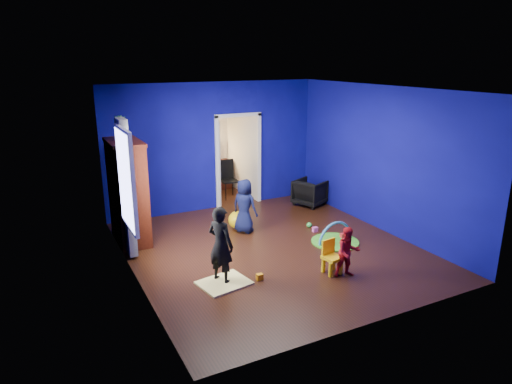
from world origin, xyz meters
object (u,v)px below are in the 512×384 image
child_black (221,245)px  hopper_ball (237,220)px  armchair (310,192)px  play_mat (335,242)px  child_navy (244,206)px  crt_tv (130,190)px  vase (127,138)px  kid_chair (332,259)px  toddler_red (348,252)px  study_desk (215,175)px  folding_chair (229,180)px  tv_armoire (128,192)px

child_black → hopper_ball: 2.39m
armchair → play_mat: size_ratio=0.75×
play_mat → child_navy: bearing=135.3°
armchair → crt_tv: (-4.27, -0.31, 0.71)m
child_navy → crt_tv: (-2.11, 0.57, 0.47)m
child_navy → play_mat: 1.92m
armchair → crt_tv: 4.34m
armchair → vase: 4.69m
vase → kid_chair: vase is taller
toddler_red → hopper_ball: toddler_red is taller
child_black → study_desk: (1.92, 5.00, -0.25)m
kid_chair → folding_chair: folding_chair is taller
study_desk → toddler_red: bearing=-90.4°
hopper_ball → play_mat: hopper_ball is taller
armchair → play_mat: bearing=134.2°
child_black → folding_chair: bearing=-53.7°
crt_tv → folding_chair: crt_tv is taller
child_navy → vase: 2.64m
vase → study_desk: size_ratio=0.21×
child_black → play_mat: 2.67m
armchair → toddler_red: bearing=131.4°
child_black → child_navy: child_black is taller
crt_tv → child_navy: bearing=-15.2°
toddler_red → tv_armoire: bearing=145.8°
play_mat → tv_armoire: bearing=151.7°
hopper_ball → toddler_red: bearing=-76.2°
child_black → hopper_ball: bearing=-59.2°
child_black → crt_tv: size_ratio=1.78×
vase → study_desk: bearing=46.4°
child_black → folding_chair: size_ratio=1.35×
child_black → play_mat: size_ratio=1.37×
armchair → vase: vase is taller
folding_chair → play_mat: bearing=-79.8°
play_mat → folding_chair: folding_chair is taller
vase → tv_armoire: vase is taller
vase → child_black: bearing=-66.2°
child_navy → play_mat: (1.31, -1.29, -0.54)m
child_navy → folding_chair: size_ratio=1.20×
vase → play_mat: 4.31m
child_navy → hopper_ball: 0.45m
play_mat → folding_chair: size_ratio=0.99×
armchair → folding_chair: 2.05m
tv_armoire → vase: bearing=-90.0°
play_mat → study_desk: study_desk is taller
vase → hopper_ball: (2.10, -0.02, -1.87)m
toddler_red → kid_chair: size_ratio=1.67×
hopper_ball → play_mat: 2.06m
toddler_red → study_desk: size_ratio=0.95×
crt_tv → kid_chair: crt_tv is taller
toddler_red → play_mat: size_ratio=0.92×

